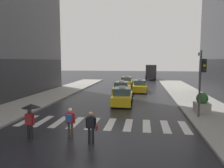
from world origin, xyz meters
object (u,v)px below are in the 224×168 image
taxi_third (140,86)px  pedestrian_with_backpack (70,120)px  taxi_fourth (127,82)px  traffic_light_pole (202,74)px  pedestrian_with_handbag (91,126)px  taxi_lead (122,97)px  pedestrian_with_umbrella (31,112)px  taxi_second (122,89)px  planter_near_corner (202,104)px  box_truck (151,71)px

taxi_third → pedestrian_with_backpack: taxi_third is taller
taxi_fourth → traffic_light_pole: bearing=-70.0°
pedestrian_with_backpack → pedestrian_with_handbag: 1.51m
taxi_third → taxi_fourth: 5.97m
taxi_fourth → pedestrian_with_backpack: bearing=-93.0°
taxi_lead → traffic_light_pole: bearing=-36.1°
taxi_lead → pedestrian_with_umbrella: size_ratio=2.36×
pedestrian_with_umbrella → pedestrian_with_handbag: 3.38m
taxi_fourth → pedestrian_with_backpack: (-1.23, -23.85, 0.25)m
taxi_second → pedestrian_with_umbrella: bearing=-101.3°
pedestrian_with_umbrella → pedestrian_with_handbag: size_ratio=1.18×
planter_near_corner → taxi_lead: bearing=153.9°
pedestrian_with_handbag → taxi_second: bearing=90.3°
taxi_third → box_truck: 20.36m
pedestrian_with_backpack → planter_near_corner: size_ratio=1.03×
taxi_lead → pedestrian_with_umbrella: pedestrian_with_umbrella is taller
taxi_second → pedestrian_with_handbag: 16.32m
traffic_light_pole → taxi_third: size_ratio=1.05×
taxi_fourth → planter_near_corner: (7.28, -17.54, 0.15)m
traffic_light_pole → box_truck: traffic_light_pole is taller
traffic_light_pole → taxi_fourth: size_ratio=1.06×
traffic_light_pole → taxi_lead: traffic_light_pole is taller
taxi_second → pedestrian_with_backpack: bearing=-94.6°
taxi_lead → taxi_third: (1.52, 8.80, 0.00)m
box_truck → taxi_second: bearing=-100.7°
taxi_second → taxi_third: size_ratio=1.00×
planter_near_corner → taxi_second: bearing=127.8°
taxi_second → pedestrian_with_handbag: taxi_second is taller
traffic_light_pole → pedestrian_with_backpack: 9.79m
taxi_third → pedestrian_with_handbag: 19.11m
taxi_third → pedestrian_with_backpack: 18.65m
pedestrian_with_handbag → taxi_third: bearing=83.6°
traffic_light_pole → box_truck: bearing=94.2°
box_truck → pedestrian_with_backpack: bearing=-98.3°
taxi_third → planter_near_corner: size_ratio=2.85×
taxi_lead → pedestrian_with_umbrella: (-3.92, -10.08, 0.79)m
box_truck → traffic_light_pole: bearing=-85.8°
box_truck → taxi_lead: bearing=-97.2°
traffic_light_pole → planter_near_corner: traffic_light_pole is taller
pedestrian_with_umbrella → traffic_light_pole: bearing=29.2°
taxi_third → pedestrian_with_umbrella: bearing=-106.1°
box_truck → planter_near_corner: size_ratio=4.71×
taxi_second → pedestrian_with_umbrella: (-3.23, -16.21, 0.79)m
pedestrian_with_backpack → planter_near_corner: planter_near_corner is taller
taxi_second → box_truck: (4.34, 22.89, 1.13)m
pedestrian_with_backpack → planter_near_corner: 10.59m
box_truck → pedestrian_with_handbag: box_truck is taller
taxi_lead → taxi_fourth: (-0.72, 14.33, 0.00)m
traffic_light_pole → box_truck: size_ratio=0.64×
taxi_second → taxi_fourth: size_ratio=1.01×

